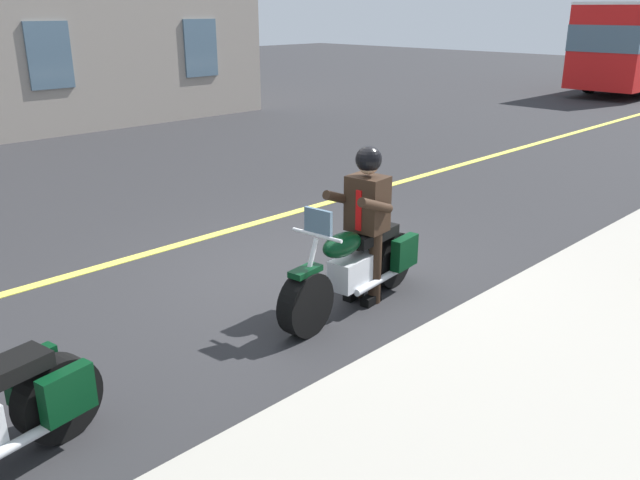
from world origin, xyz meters
name	(u,v)px	position (x,y,z in m)	size (l,w,h in m)	color
ground_plane	(305,275)	(0.00, 0.00, 0.00)	(80.00, 80.00, 0.00)	#28282B
lane_center_stripe	(209,236)	(0.00, -2.00, 0.01)	(60.00, 0.16, 0.01)	#E5DB4C
motorcycle_main	(356,267)	(0.21, 1.01, 0.45)	(2.22, 0.77, 1.26)	black
rider_main	(366,211)	(0.02, 0.99, 1.04)	(0.67, 0.60, 1.74)	black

